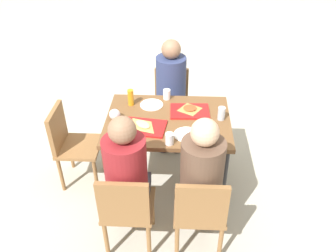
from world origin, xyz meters
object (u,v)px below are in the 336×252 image
pizza_slice_b (190,109)px  person_in_red (127,172)px  person_far_side (171,87)px  chair_near_left (127,208)px  soda_can (221,113)px  tray_red_far (190,111)px  person_in_brown_jacket (201,174)px  condiment_bottle (131,97)px  chair_far_side (171,100)px  tray_red_near (145,127)px  paper_plate_near_edge (187,135)px  paper_plate_center (152,105)px  chair_left_end (70,141)px  plastic_cup_b (169,139)px  foil_bundle (115,114)px  pizza_slice_a (143,125)px  main_table (168,128)px  chair_near_right (200,210)px  plastic_cup_a (167,94)px

pizza_slice_b → person_in_red: bearing=-120.5°
person_in_red → person_far_side: bearing=78.1°
chair_near_left → soda_can: bearing=47.5°
person_far_side → tray_red_far: person_far_side is taller
pizza_slice_b → person_far_side: bearing=110.9°
person_in_brown_jacket → condiment_bottle: 1.11m
chair_far_side → tray_red_near: chair_far_side is taller
tray_red_far → paper_plate_near_edge: size_ratio=1.64×
paper_plate_center → chair_left_end: bearing=-163.4°
paper_plate_near_edge → condiment_bottle: size_ratio=1.38×
plastic_cup_b → chair_left_end: bearing=159.8°
foil_bundle → condiment_bottle: bearing=66.1°
person_far_side → pizza_slice_a: bearing=-104.9°
person_far_side → condiment_bottle: (-0.37, -0.43, 0.12)m
soda_can → tray_red_near: bearing=-165.9°
main_table → foil_bundle: (-0.48, -0.02, 0.15)m
person_in_red → pizza_slice_a: person_in_red is taller
chair_near_right → foil_bundle: foil_bundle is taller
chair_far_side → pizza_slice_a: chair_far_side is taller
chair_far_side → paper_plate_center: (-0.17, -0.57, 0.29)m
person_in_red → plastic_cup_b: person_in_red is taller
tray_red_far → paper_plate_center: tray_red_far is taller
main_table → chair_far_side: bearing=90.0°
pizza_slice_b → main_table: bearing=-143.2°
chair_left_end → person_far_side: bearing=35.2°
condiment_bottle → foil_bundle: condiment_bottle is taller
tray_red_far → paper_plate_center: size_ratio=1.64×
plastic_cup_b → paper_plate_near_edge: bearing=42.0°
chair_near_left → chair_near_right: bearing=0.0°
condiment_bottle → chair_left_end: bearing=-158.2°
paper_plate_center → tray_red_far: bearing=-16.1°
chair_near_left → pizza_slice_a: (0.07, 0.67, 0.31)m
chair_near_left → soda_can: (0.76, 0.83, 0.35)m
chair_near_right → tray_red_near: 0.86m
paper_plate_near_edge → plastic_cup_b: 0.19m
main_table → soda_can: 0.51m
paper_plate_center → chair_far_side: bearing=73.6°
plastic_cup_a → chair_left_end: bearing=-158.7°
chair_left_end → paper_plate_near_edge: chair_left_end is taller
tray_red_far → condiment_bottle: 0.58m
person_in_brown_jacket → pizza_slice_a: size_ratio=4.94×
chair_near_right → person_far_side: size_ratio=0.67×
chair_near_left → chair_far_side: 1.64m
chair_near_left → chair_near_right: 0.56m
main_table → paper_plate_near_edge: bearing=-54.0°
chair_far_side → condiment_bottle: size_ratio=5.21×
pizza_slice_a → pizza_slice_b: size_ratio=1.20×
chair_near_right → soda_can: soda_can is taller
tray_red_near → person_in_brown_jacket: bearing=-47.3°
paper_plate_center → pizza_slice_b: (0.37, -0.08, 0.02)m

